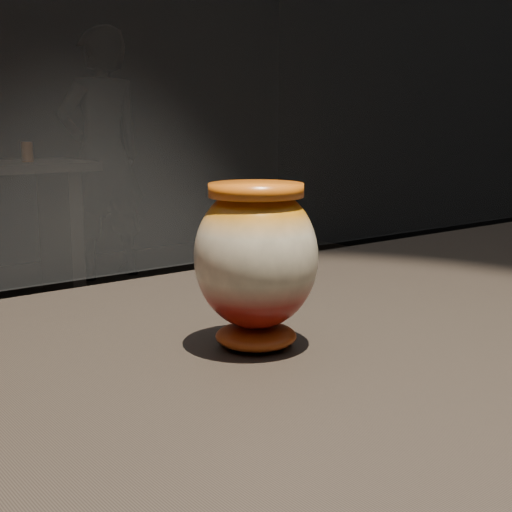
# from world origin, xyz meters

# --- Properties ---
(main_vase) EXTENTS (0.17, 0.17, 0.18)m
(main_vase) POSITION_xyz_m (-0.13, 0.02, 1.00)
(main_vase) COLOR maroon
(main_vase) RESTS_ON display_plinth
(back_vase_right) EXTENTS (0.06, 0.06, 0.11)m
(back_vase_right) POSITION_xyz_m (0.90, 3.49, 0.96)
(back_vase_right) COLOR brown
(back_vase_right) RESTS_ON back_shelf
(visitor) EXTENTS (0.66, 0.44, 1.78)m
(visitor) POSITION_xyz_m (1.68, 4.16, 0.89)
(visitor) COLOR black
(visitor) RESTS_ON ground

